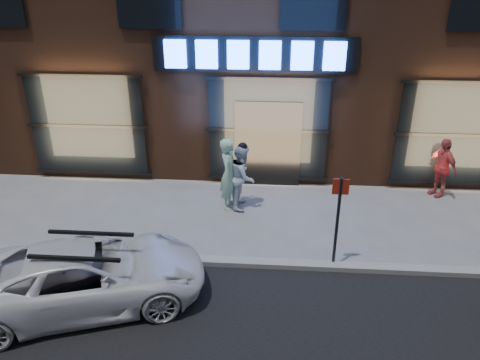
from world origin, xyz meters
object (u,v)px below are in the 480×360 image
object	(u,v)px
white_suv	(88,275)
sign_post	(338,215)
passerby	(441,167)
man_cap	(243,176)
man_bowtie	(229,174)

from	to	relation	value
white_suv	sign_post	distance (m)	4.87
passerby	sign_post	bearing A→B (deg)	-71.09
sign_post	passerby	bearing A→B (deg)	48.10
passerby	white_suv	world-z (taller)	passerby
man_cap	white_suv	xyz separation A→B (m)	(-2.55, -3.91, -0.24)
man_cap	sign_post	xyz separation A→B (m)	(2.05, -2.48, 0.39)
passerby	white_suv	size ratio (longest dim) A/B	0.38
man_cap	passerby	distance (m)	5.29
man_bowtie	passerby	size ratio (longest dim) A/B	1.15
passerby	white_suv	xyz separation A→B (m)	(-7.74, -4.93, -0.22)
white_suv	man_cap	bearing A→B (deg)	-51.91
man_bowtie	man_cap	size ratio (longest dim) A/B	1.11
white_suv	sign_post	world-z (taller)	sign_post
white_suv	man_bowtie	bearing A→B (deg)	-48.85
passerby	sign_post	world-z (taller)	sign_post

